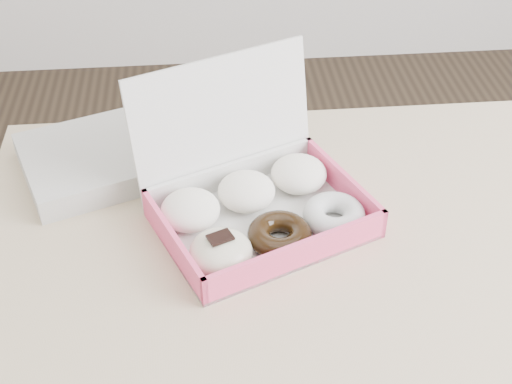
{
  "coord_description": "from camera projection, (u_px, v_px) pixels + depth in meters",
  "views": [
    {
      "loc": [
        -0.26,
        -0.68,
        1.44
      ],
      "look_at": [
        -0.19,
        0.07,
        0.83
      ],
      "focal_mm": 50.0,
      "sensor_mm": 36.0,
      "label": 1
    }
  ],
  "objects": [
    {
      "name": "donut_box",
      "position": [
        255.0,
        202.0,
        1.03
      ],
      "size": [
        0.36,
        0.34,
        0.21
      ],
      "rotation": [
        0.0,
        0.0,
        0.4
      ],
      "color": "silver",
      "rests_on": "table"
    },
    {
      "name": "table",
      "position": [
        394.0,
        302.0,
        1.03
      ],
      "size": [
        1.2,
        0.8,
        0.75
      ],
      "color": "tan",
      "rests_on": "ground"
    },
    {
      "name": "newspapers",
      "position": [
        104.0,
        157.0,
        1.14
      ],
      "size": [
        0.3,
        0.27,
        0.04
      ],
      "primitive_type": "cube",
      "rotation": [
        0.0,
        0.0,
        0.36
      ],
      "color": "beige",
      "rests_on": "table"
    }
  ]
}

